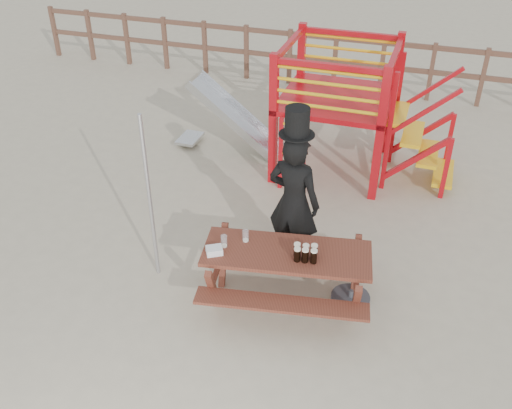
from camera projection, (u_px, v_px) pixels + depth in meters
name	position (u px, v px, depth m)	size (l,w,h in m)	color
ground	(252.00, 303.00, 6.81)	(60.00, 60.00, 0.00)	#B9AD90
back_fence	(359.00, 58.00, 11.96)	(15.09, 0.09, 1.20)	brown
playground_fort	(331.00, 106.00, 9.03)	(4.71, 1.84, 2.10)	#B50C13
picnic_table	(286.00, 270.00, 6.59)	(2.10, 1.62, 0.74)	brown
man_with_hat	(294.00, 199.00, 6.93)	(0.74, 0.55, 2.17)	black
metal_pole	(150.00, 200.00, 6.68)	(0.05, 0.05, 2.19)	#B2B2B7
parasol_base	(350.00, 299.00, 6.78)	(0.46, 0.46, 0.20)	#3D3E43
paper_bag	(214.00, 251.00, 6.40)	(0.18, 0.14, 0.08)	white
stout_pints	(305.00, 253.00, 6.29)	(0.28, 0.19, 0.17)	black
empty_glasses	(235.00, 239.00, 6.53)	(0.27, 0.25, 0.15)	silver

